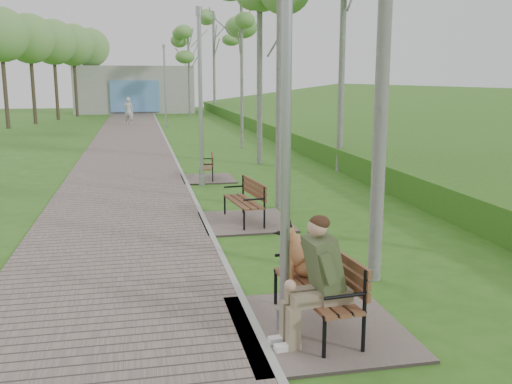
% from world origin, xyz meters
% --- Properties ---
extents(walkway, '(3.50, 67.00, 0.04)m').
position_xyz_m(walkway, '(-1.75, 21.50, 0.02)').
color(walkway, '#695A55').
rests_on(walkway, ground).
extents(kerb, '(0.10, 67.00, 0.05)m').
position_xyz_m(kerb, '(0.00, 21.50, 0.03)').
color(kerb, '#999993').
rests_on(kerb, ground).
extents(embankment, '(14.00, 70.00, 1.60)m').
position_xyz_m(embankment, '(12.00, 20.00, 0.00)').
color(embankment, '#467A28').
rests_on(embankment, ground).
extents(building_north, '(10.00, 5.20, 4.00)m').
position_xyz_m(building_north, '(-1.50, 50.97, 1.99)').
color(building_north, '#9E9E99').
rests_on(building_north, ground).
extents(bench_main, '(2.01, 2.23, 1.75)m').
position_xyz_m(bench_main, '(0.65, 5.34, 0.50)').
color(bench_main, '#695A55').
rests_on(bench_main, ground).
extents(bench_second, '(1.82, 2.03, 1.12)m').
position_xyz_m(bench_second, '(0.80, 10.66, 0.21)').
color(bench_second, '#695A55').
rests_on(bench_second, ground).
extents(bench_third, '(1.54, 1.71, 0.95)m').
position_xyz_m(bench_third, '(0.65, 16.02, 0.17)').
color(bench_third, '#695A55').
rests_on(bench_third, ground).
extents(lamp_post_near, '(0.19, 0.19, 5.03)m').
position_xyz_m(lamp_post_near, '(0.33, 5.41, 2.35)').
color(lamp_post_near, '#999CA1').
rests_on(lamp_post_near, ground).
extents(lamp_post_second, '(0.19, 0.19, 4.87)m').
position_xyz_m(lamp_post_second, '(0.40, 15.01, 2.28)').
color(lamp_post_second, '#999CA1').
rests_on(lamp_post_second, ground).
extents(lamp_post_third, '(0.19, 0.19, 5.00)m').
position_xyz_m(lamp_post_third, '(0.40, 35.21, 2.34)').
color(lamp_post_third, '#999CA1').
rests_on(lamp_post_third, ground).
extents(pedestrian_near, '(0.75, 0.61, 1.77)m').
position_xyz_m(pedestrian_near, '(-1.88, 37.58, 0.88)').
color(pedestrian_near, silver).
rests_on(pedestrian_near, ground).
extents(birch_far_b, '(2.26, 2.26, 7.64)m').
position_xyz_m(birch_far_b, '(3.10, 23.53, 6.00)').
color(birch_far_b, silver).
rests_on(birch_far_b, ground).
extents(birch_distant_a, '(2.42, 2.42, 7.18)m').
position_xyz_m(birch_distant_a, '(2.77, 45.06, 5.64)').
color(birch_distant_a, silver).
rests_on(birch_distant_a, ground).
extents(birch_distant_b, '(2.76, 2.76, 8.78)m').
position_xyz_m(birch_distant_b, '(5.17, 48.08, 6.89)').
color(birch_distant_b, silver).
rests_on(birch_distant_b, ground).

